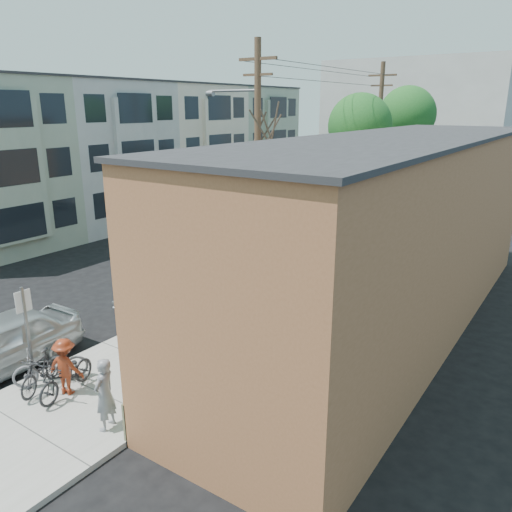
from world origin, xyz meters
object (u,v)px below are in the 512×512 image
Objects in this scene: utility_pole_near at (257,158)px; tree_bare at (262,214)px; parking_meter_near at (177,290)px; patio_chair_b at (171,384)px; patron_grey at (104,394)px; car_2 at (245,249)px; tree_leafy_mid at (360,126)px; parked_bike_b at (51,366)px; sign_post at (27,326)px; tree_leafy_far at (407,115)px; parked_bike_a at (41,371)px; patron_green at (146,377)px; parking_meter_far at (287,243)px; car_1 at (166,282)px; patio_chair_a at (190,368)px; cyclist at (66,367)px; car_3 at (306,225)px; bus at (349,182)px.

utility_pole_near is 2.37m from tree_bare.
patio_chair_b is (3.88, -4.44, -0.39)m from parking_meter_near.
patron_grey is 13.56m from car_2.
tree_leafy_mid reaches higher than parked_bike_b.
patio_chair_b is 0.48× the size of patron_grey.
sign_post is 29.57m from tree_leafy_far.
sign_post is at bearing 147.05° from parked_bike_a.
tree_leafy_mid is at bearing -170.85° from patron_green.
tree_bare is 6.65× the size of patio_chair_b.
tree_leafy_far reaches higher than parked_bike_a.
tree_leafy_mid is 21.46m from parked_bike_b.
sign_post reaches higher than parking_meter_far.
parked_bike_b is at bearing 25.05° from sign_post.
car_2 is (-2.00, -8.52, -5.64)m from tree_leafy_mid.
parking_meter_far is 8.89m from tree_leafy_mid.
tree_leafy_far is 9.95× the size of patio_chair_b.
car_2 is (-1.45, 6.41, -0.18)m from parking_meter_near.
utility_pole_near is 6.43m from car_1.
patio_chair_b is (0.11, -0.88, 0.00)m from patio_chair_a.
parking_meter_far is (0.00, 7.93, 0.00)m from parking_meter_near.
cyclist is at bearing -161.22° from patio_chair_a.
tree_bare is at bearing -90.00° from tree_leafy_mid.
patron_green is 0.27× the size of car_2.
tree_leafy_mid is at bearing 106.99° from patio_chair_b.
car_3 is (-5.33, 16.99, 0.21)m from patio_chair_b.
patron_grey is 32.34m from bus.
patio_chair_b is at bearing 3.98° from parked_bike_a.
parked_bike_a is 0.16× the size of bus.
utility_pole_near is 0.90× the size of bus.
tree_bare is at bearing -162.62° from patron_green.
parking_meter_near is at bearing -37.51° from car_1.
patio_chair_a is 0.45× the size of parked_bike_b.
patio_chair_a is 0.48× the size of patron_grey.
car_3 reaches higher than patio_chair_b.
parking_meter_near is 0.68× the size of patron_grey.
sign_post is at bearing -82.29° from car_3.
tree_leafy_mid is at bearing 87.63° from utility_pole_near.
car_2 is at bearing 76.84° from parked_bike_a.
parked_bike_b is 0.36× the size of car_2.
bus is (-4.57, 20.10, -3.86)m from utility_pole_near.
patron_grey is at bearing -78.82° from bus.
patron_green is (3.48, -4.93, -0.09)m from parking_meter_near.
car_2 is 6.14m from car_3.
parking_meter_far is 12.98m from patio_chair_b.
utility_pole_near is 11.44m from patron_green.
utility_pole_near reaches higher than tree_leafy_mid.
tree_leafy_mid is 5.15× the size of cyclist.
parked_bike_b is (-3.17, -2.17, 0.08)m from patio_chair_a.
parking_meter_near is 5.20m from patio_chair_a.
tree_leafy_mid is 6.44m from car_3.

